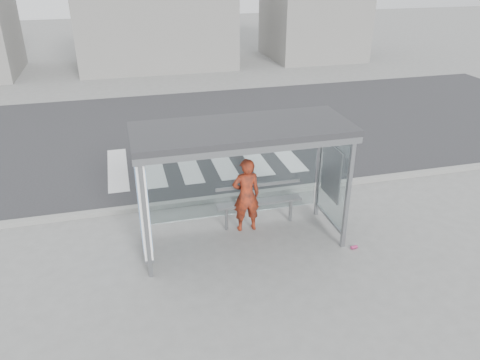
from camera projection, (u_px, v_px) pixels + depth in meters
name	position (u px, v px, depth m)	size (l,w,h in m)	color
ground	(242.00, 242.00, 10.05)	(80.00, 80.00, 0.00)	slate
road	(190.00, 132.00, 16.13)	(30.00, 10.00, 0.01)	#2A2A2C
curb	(222.00, 198.00, 11.71)	(30.00, 0.18, 0.12)	gray
crosswalk	(204.00, 160.00, 13.96)	(5.55, 3.00, 0.00)	silver
bus_shelter	(223.00, 158.00, 9.14)	(4.25, 1.65, 2.62)	gray
building_center	(154.00, 17.00, 24.59)	(8.00, 5.00, 5.00)	gray
person	(246.00, 195.00, 10.14)	(0.62, 0.41, 1.71)	#E45015
bench	(259.00, 202.00, 10.42)	(1.94, 0.24, 1.00)	slate
soda_can	(354.00, 247.00, 9.79)	(0.07, 0.07, 0.14)	#D33E7C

